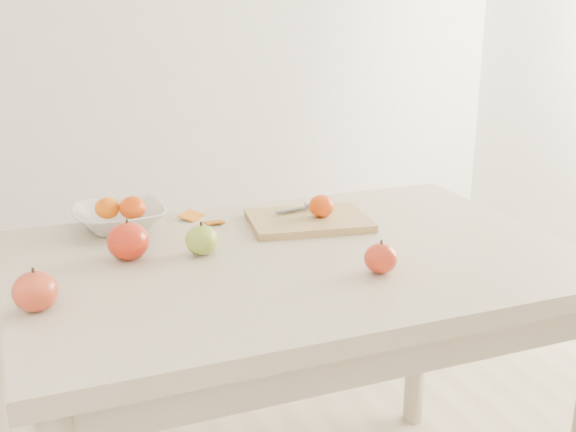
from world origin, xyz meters
name	(u,v)px	position (x,y,z in m)	size (l,w,h in m)	color
table	(296,295)	(0.00, 0.00, 0.65)	(1.20, 0.80, 0.75)	beige
cutting_board	(308,220)	(0.11, 0.18, 0.76)	(0.28, 0.21, 0.02)	tan
board_tangerine	(322,206)	(0.14, 0.17, 0.80)	(0.06, 0.06, 0.05)	#C83A07
fruit_bowl	(119,218)	(-0.33, 0.32, 0.78)	(0.22, 0.22, 0.05)	silver
bowl_tangerine_near	(107,208)	(-0.35, 0.33, 0.80)	(0.06, 0.06, 0.05)	orange
bowl_tangerine_far	(133,208)	(-0.30, 0.30, 0.80)	(0.06, 0.06, 0.06)	#CD4707
orange_peel_a	(192,217)	(-0.15, 0.33, 0.75)	(0.06, 0.04, 0.00)	#CB680E
orange_peel_b	(214,223)	(-0.11, 0.26, 0.75)	(0.04, 0.04, 0.00)	#C45E0D
paring_knife	(314,205)	(0.15, 0.25, 0.78)	(0.17, 0.06, 0.01)	silver
apple_green	(202,240)	(-0.19, 0.07, 0.78)	(0.07, 0.07, 0.06)	olive
apple_red_a	(128,241)	(-0.34, 0.10, 0.79)	(0.09, 0.09, 0.08)	#8F0205
apple_red_e	(381,258)	(0.11, -0.17, 0.78)	(0.07, 0.07, 0.06)	#9A0B0D
apple_red_d	(35,291)	(-0.54, -0.10, 0.79)	(0.08, 0.08, 0.07)	maroon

